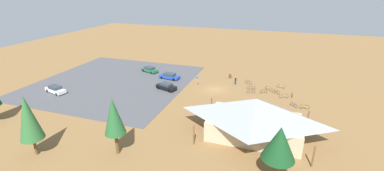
# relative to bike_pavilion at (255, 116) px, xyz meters

# --- Properties ---
(ground) EXTENTS (160.00, 160.00, 0.00)m
(ground) POSITION_rel_bike_pavilion_xyz_m (9.45, -15.57, -3.27)
(ground) COLOR olive
(ground) RESTS_ON ground
(parking_lot_asphalt) EXTENTS (32.45, 33.23, 0.05)m
(parking_lot_asphalt) POSITION_rel_bike_pavilion_xyz_m (32.17, -13.14, -3.24)
(parking_lot_asphalt) COLOR #4C4C51
(parking_lot_asphalt) RESTS_ON ground
(bike_pavilion) EXTENTS (15.30, 9.92, 5.84)m
(bike_pavilion) POSITION_rel_bike_pavilion_xyz_m (0.00, 0.00, 0.00)
(bike_pavilion) COLOR #C6B28E
(bike_pavilion) RESTS_ON ground
(trash_bin) EXTENTS (0.60, 0.60, 0.90)m
(trash_bin) POSITION_rel_bike_pavilion_xyz_m (7.91, -23.74, -2.82)
(trash_bin) COLOR brown
(trash_bin) RESTS_ON ground
(lot_sign) EXTENTS (0.56, 0.08, 2.20)m
(lot_sign) POSITION_rel_bike_pavilion_xyz_m (13.67, -16.32, -1.86)
(lot_sign) COLOR #99999E
(lot_sign) RESTS_ON ground
(pine_midwest) EXTENTS (3.70, 3.70, 6.50)m
(pine_midwest) POSITION_rel_bike_pavilion_xyz_m (-3.34, 8.08, 1.26)
(pine_midwest) COLOR brown
(pine_midwest) RESTS_ON ground
(pine_far_west) EXTENTS (2.81, 2.81, 8.27)m
(pine_far_west) POSITION_rel_bike_pavilion_xyz_m (25.89, 13.38, 2.02)
(pine_far_west) COLOR brown
(pine_far_west) RESTS_ON ground
(pine_west) EXTENTS (2.64, 2.64, 7.82)m
(pine_west) POSITION_rel_bike_pavilion_xyz_m (16.13, 9.83, 2.08)
(pine_west) COLOR brown
(pine_west) RESTS_ON ground
(bicycle_white_lone_west) EXTENTS (1.67, 0.58, 0.81)m
(bicycle_white_lone_west) POSITION_rel_bike_pavilion_xyz_m (-3.47, -20.94, -2.92)
(bicycle_white_lone_west) COLOR black
(bicycle_white_lone_west) RESTS_ON ground
(bicycle_red_near_porch) EXTENTS (1.64, 0.54, 0.79)m
(bicycle_red_near_porch) POSITION_rel_bike_pavilion_xyz_m (2.18, -16.01, -2.91)
(bicycle_red_near_porch) COLOR black
(bicycle_red_near_porch) RESTS_ON ground
(bicycle_yellow_edge_south) EXTENTS (1.71, 0.48, 0.84)m
(bicycle_yellow_edge_south) POSITION_rel_bike_pavilion_xyz_m (-7.53, -11.73, -2.88)
(bicycle_yellow_edge_south) COLOR black
(bicycle_yellow_edge_south) RESTS_ON ground
(bicycle_green_yard_center) EXTENTS (0.48, 1.81, 0.83)m
(bicycle_green_yard_center) POSITION_rel_bike_pavilion_xyz_m (-5.62, -16.70, -2.89)
(bicycle_green_yard_center) COLOR black
(bicycle_green_yard_center) RESTS_ON ground
(bicycle_teal_mid_cluster) EXTENTS (1.66, 0.74, 0.82)m
(bicycle_teal_mid_cluster) POSITION_rel_bike_pavilion_xyz_m (3.38, -21.22, -2.89)
(bicycle_teal_mid_cluster) COLOR black
(bicycle_teal_mid_cluster) RESTS_ON ground
(bicycle_silver_trailside) EXTENTS (1.66, 0.74, 0.84)m
(bicycle_silver_trailside) POSITION_rel_bike_pavilion_xyz_m (-4.08, -15.51, -2.88)
(bicycle_silver_trailside) COLOR black
(bicycle_silver_trailside) RESTS_ON ground
(bicycle_blue_front_row) EXTENTS (1.18, 1.22, 0.82)m
(bicycle_blue_front_row) POSITION_rel_bike_pavilion_xyz_m (-5.82, -12.07, -2.91)
(bicycle_blue_front_row) COLOR black
(bicycle_blue_front_row) RESTS_ON ground
(bicycle_black_yard_left) EXTENTS (1.48, 0.87, 0.82)m
(bicycle_black_yard_left) POSITION_rel_bike_pavilion_xyz_m (-2.61, -17.30, -2.88)
(bicycle_black_yard_left) COLOR black
(bicycle_black_yard_left) RESTS_ON ground
(bicycle_orange_by_bin) EXTENTS (1.43, 0.83, 0.80)m
(bicycle_orange_by_bin) POSITION_rel_bike_pavilion_xyz_m (-0.20, -16.85, -2.92)
(bicycle_orange_by_bin) COLOR black
(bicycle_orange_by_bin) RESTS_ON ground
(bicycle_purple_yard_front) EXTENTS (1.82, 0.48, 0.90)m
(bicycle_purple_yard_front) POSITION_rel_bike_pavilion_xyz_m (2.44, -18.17, -2.88)
(bicycle_purple_yard_front) COLOR black
(bicycle_purple_yard_front) RESTS_ON ground
(bicycle_white_yard_right) EXTENTS (1.41, 1.11, 0.79)m
(bicycle_white_yard_right) POSITION_rel_bike_pavilion_xyz_m (-1.10, -18.73, -2.89)
(bicycle_white_yard_right) COLOR black
(bicycle_white_yard_right) RESTS_ON ground
(car_blue_end_stall) EXTENTS (4.88, 2.44, 1.34)m
(car_blue_end_stall) POSITION_rel_bike_pavilion_xyz_m (21.08, -18.60, -2.55)
(car_blue_end_stall) COLOR #1E42B2
(car_blue_end_stall) RESTS_ON parking_lot_asphalt
(car_green_by_curb) EXTENTS (4.78, 3.16, 1.33)m
(car_green_by_curb) POSITION_rel_bike_pavilion_xyz_m (27.76, -21.67, -2.55)
(car_green_by_curb) COLOR #1E6B3D
(car_green_by_curb) RESTS_ON parking_lot_asphalt
(car_white_far_end) EXTENTS (5.07, 2.92, 1.45)m
(car_white_far_end) POSITION_rel_bike_pavilion_xyz_m (39.53, -3.57, -2.50)
(car_white_far_end) COLOR white
(car_white_far_end) RESTS_ON parking_lot_asphalt
(car_black_second_row) EXTENTS (4.67, 3.00, 1.41)m
(car_black_second_row) POSITION_rel_bike_pavilion_xyz_m (19.06, -12.26, -2.51)
(car_black_second_row) COLOR black
(car_black_second_row) RESTS_ON parking_lot_asphalt
(visitor_near_lot) EXTENTS (0.36, 0.36, 1.73)m
(visitor_near_lot) POSITION_rel_bike_pavilion_xyz_m (6.02, -20.03, -2.36)
(visitor_near_lot) COLOR #2D3347
(visitor_near_lot) RESTS_ON ground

